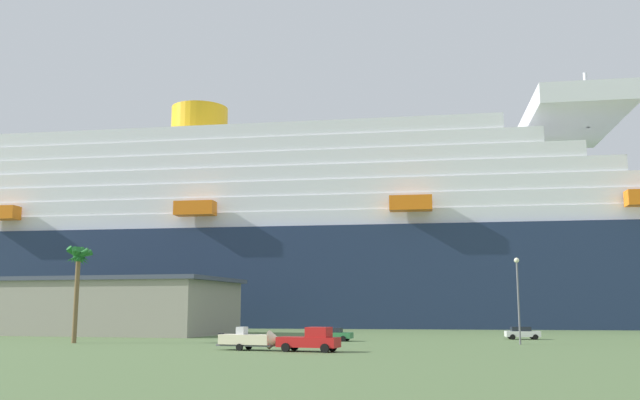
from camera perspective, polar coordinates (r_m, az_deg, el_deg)
name	(u,v)px	position (r m, az deg, el deg)	size (l,w,h in m)	color
ground_plane	(319,334)	(107.11, -0.11, -11.05)	(600.00, 600.00, 0.00)	#567042
cruise_ship	(307,246)	(150.65, -1.07, -3.83)	(221.01, 43.67, 58.88)	#1E2D4C
terminal_building	(79,306)	(112.59, -19.42, -8.31)	(48.44, 23.16, 8.34)	gray
pickup_truck	(311,340)	(63.18, -0.76, -11.55)	(5.86, 3.03, 2.20)	red
small_boat_on_trailer	(253,340)	(65.52, -5.59, -11.49)	(7.06, 2.82, 2.15)	#595960
palm_tree	(78,263)	(83.53, -19.45, -4.99)	(3.13, 3.06, 10.96)	brown
street_lamp	(518,289)	(78.54, 16.12, -7.10)	(0.56, 0.56, 9.37)	slate
parked_car_black_coupe	(131,331)	(98.21, -15.40, -10.44)	(4.35, 2.33, 1.58)	black
parked_car_white_van	(522,333)	(91.49, 16.43, -10.53)	(4.37, 2.44, 1.58)	white
parked_car_green_wagon	(332,334)	(83.44, 0.99, -11.07)	(4.93, 2.42, 1.58)	#2D723F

